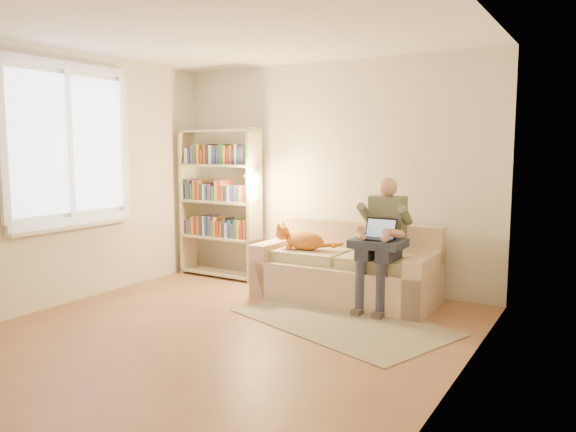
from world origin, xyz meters
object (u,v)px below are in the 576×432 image
Objects in this scene: sofa at (347,272)px; bookshelf at (220,196)px; cat at (304,240)px; laptop at (374,234)px; person at (383,235)px.

bookshelf is at bearing 174.67° from sofa.
cat is at bearing -10.24° from bookshelf.
laptop is 2.26m from bookshelf.
bookshelf is (-2.26, 0.30, 0.27)m from person.
bookshelf reaches higher than cat.
person is at bearing -18.08° from sofa.
laptop is (0.86, -0.13, 0.15)m from cat.
laptop is 0.17× the size of bookshelf.
cat is 0.37× the size of bookshelf.
sofa is at bearing -3.37° from bookshelf.
person is 0.12m from laptop.
person is (0.45, -0.14, 0.46)m from sofa.
sofa reaches higher than cat.
person is at bearing -1.58° from cat.
cat is at bearing 171.38° from laptop.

